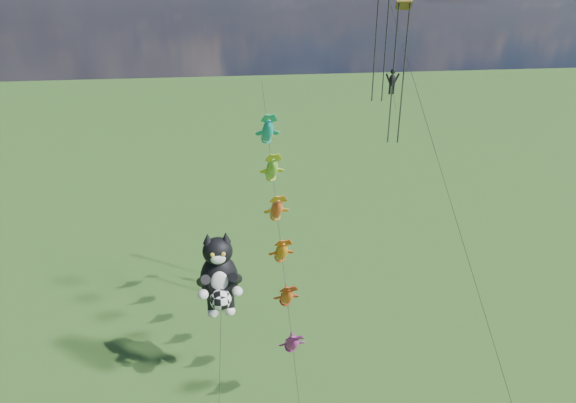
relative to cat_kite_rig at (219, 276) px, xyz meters
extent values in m
cylinder|color=black|center=(-0.29, -1.43, -5.25)|extent=(0.62, 2.66, 6.33)
ellipsoid|color=black|center=(0.00, 0.20, -0.38)|extent=(2.68, 2.34, 3.42)
ellipsoid|color=black|center=(0.00, 0.10, 1.65)|extent=(2.10, 1.97, 1.73)
cone|color=black|center=(-0.53, 0.10, 2.56)|extent=(0.70, 0.70, 0.64)
cone|color=black|center=(0.53, 0.10, 2.56)|extent=(0.70, 0.70, 0.64)
ellipsoid|color=white|center=(0.00, -0.60, 1.49)|extent=(0.97, 0.61, 0.62)
ellipsoid|color=white|center=(0.00, -0.60, -0.06)|extent=(1.13, 0.61, 1.41)
sphere|color=gold|center=(-0.32, -0.67, 1.84)|extent=(0.26, 0.26, 0.26)
sphere|color=gold|center=(0.32, -0.67, 1.84)|extent=(0.26, 0.26, 0.26)
sphere|color=white|center=(-1.01, -0.92, -0.65)|extent=(0.64, 0.64, 0.64)
sphere|color=white|center=(1.02, -0.92, -0.65)|extent=(0.64, 0.64, 0.64)
sphere|color=white|center=(-0.53, 0.04, -2.68)|extent=(0.68, 0.68, 0.68)
sphere|color=white|center=(0.53, 0.04, -2.68)|extent=(0.68, 0.68, 0.68)
sphere|color=white|center=(0.00, -1.24, -0.91)|extent=(1.29, 1.29, 1.29)
cylinder|color=black|center=(3.94, 0.39, 1.00)|extent=(0.32, 15.83, 18.84)
ellipsoid|color=#D83399|center=(4.00, -3.09, -3.14)|extent=(0.79, 2.03, 2.20)
ellipsoid|color=orange|center=(3.97, -1.32, -1.03)|extent=(0.79, 2.03, 2.20)
ellipsoid|color=yellow|center=(3.94, 0.45, 1.08)|extent=(0.79, 2.03, 2.20)
ellipsoid|color=red|center=(3.90, 2.22, 3.19)|extent=(0.79, 2.03, 2.20)
ellipsoid|color=green|center=(3.87, 3.99, 5.29)|extent=(0.79, 2.03, 2.20)
ellipsoid|color=#1992BF|center=(3.84, 5.76, 7.40)|extent=(0.79, 2.03, 2.20)
cylinder|color=black|center=(13.72, -2.15, 4.01)|extent=(4.60, 16.47, 24.86)
cube|color=#1DA512|center=(11.55, 2.92, 15.27)|extent=(0.97, 0.65, 0.58)
cylinder|color=black|center=(11.24, 2.92, 11.08)|extent=(0.08, 0.08, 8.38)
cylinder|color=black|center=(11.86, 2.92, 11.08)|extent=(0.08, 0.08, 8.38)
cylinder|color=black|center=(11.10, 6.08, 13.30)|extent=(0.08, 0.08, 8.76)
cylinder|color=black|center=(11.77, 6.08, 13.30)|extent=(0.08, 0.08, 8.76)
camera|label=1|loc=(-0.02, -25.60, 15.57)|focal=30.00mm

